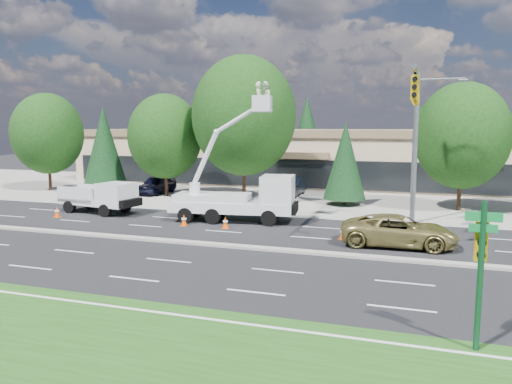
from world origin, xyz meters
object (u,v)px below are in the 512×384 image
(minivan, at_px, (399,231))
(signal_mast, at_px, (416,123))
(bucket_truck, at_px, (242,193))
(street_sign_pole, at_px, (481,260))
(utility_pickup, at_px, (102,200))

(minivan, bearing_deg, signal_mast, -8.71)
(signal_mast, bearing_deg, minivan, -96.97)
(bucket_truck, bearing_deg, street_sign_pole, -59.14)
(utility_pickup, xyz_separation_m, minivan, (19.57, -3.33, -0.11))
(signal_mast, xyz_separation_m, minivan, (-0.52, -4.24, -5.28))
(utility_pickup, xyz_separation_m, bucket_truck, (10.07, 0.16, 0.91))
(street_sign_pole, relative_size, minivan, 0.72)
(signal_mast, distance_m, street_sign_pole, 15.99)
(street_sign_pole, bearing_deg, minivan, 102.53)
(signal_mast, relative_size, minivan, 1.82)
(utility_pickup, bearing_deg, signal_mast, 11.83)
(signal_mast, distance_m, bucket_truck, 10.91)
(signal_mast, xyz_separation_m, street_sign_pole, (1.97, -15.45, -3.61))
(bucket_truck, bearing_deg, signal_mast, -4.07)
(bucket_truck, relative_size, minivan, 1.53)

